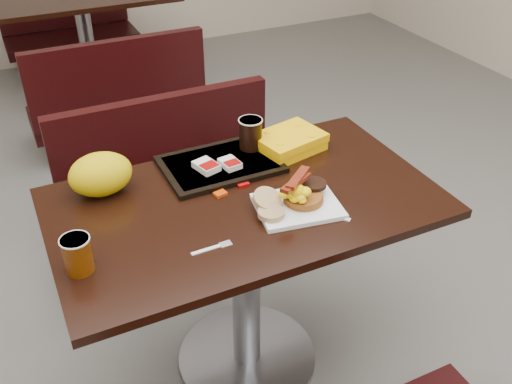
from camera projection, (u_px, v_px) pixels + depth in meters
name	position (u px, v px, depth m)	size (l,w,h in m)	color
floor	(247.00, 359.00, 2.22)	(6.00, 7.00, 0.01)	slate
table_near	(246.00, 288.00, 2.01)	(1.20, 0.70, 0.75)	black
bench_near_n	(180.00, 190.00, 2.54)	(1.00, 0.46, 0.72)	black
table_far	(88.00, 50.00, 3.96)	(1.20, 0.70, 0.75)	black
bench_far_s	(113.00, 90.00, 3.44)	(1.00, 0.46, 0.72)	black
bench_far_n	(69.00, 23.00, 4.49)	(1.00, 0.46, 0.72)	black
platter	(298.00, 206.00, 1.76)	(0.25, 0.19, 0.01)	white
pancake_stack	(303.00, 197.00, 1.76)	(0.12, 0.12, 0.03)	brown
sausage_patty	(314.00, 184.00, 1.79)	(0.08, 0.08, 0.01)	black
scrambled_eggs	(297.00, 192.00, 1.72)	(0.09, 0.08, 0.05)	yellow
bacon_strips	(296.00, 181.00, 1.71)	(0.16, 0.07, 0.01)	#441304
muffin_bottom	(271.00, 213.00, 1.70)	(0.08, 0.08, 0.02)	tan
muffin_top	(267.00, 199.00, 1.73)	(0.09, 0.09, 0.02)	tan
coffee_cup_near	(78.00, 255.00, 1.50)	(0.07, 0.07, 0.10)	#893E04
fork	(206.00, 250.00, 1.59)	(0.12, 0.02, 0.00)	white
knife	(323.00, 213.00, 1.74)	(0.17, 0.01, 0.00)	white
condiment_syrup	(220.00, 194.00, 1.82)	(0.04, 0.03, 0.01)	#C03608
condiment_ketchup	(243.00, 184.00, 1.86)	(0.04, 0.03, 0.01)	#8C0504
tray	(220.00, 164.00, 1.96)	(0.39, 0.27, 0.02)	black
hashbrown_sleeve_left	(206.00, 166.00, 1.91)	(0.06, 0.08, 0.02)	silver
hashbrown_sleeve_right	(230.00, 163.00, 1.92)	(0.06, 0.08, 0.02)	silver
coffee_cup_far	(251.00, 134.00, 2.00)	(0.08, 0.08, 0.11)	black
clamshell	(289.00, 142.00, 2.04)	(0.23, 0.17, 0.06)	#FBB404
paper_bag	(101.00, 174.00, 1.79)	(0.20, 0.15, 0.14)	#DBC307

